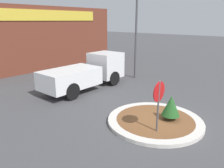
# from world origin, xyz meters

# --- Properties ---
(ground_plane) EXTENTS (120.00, 120.00, 0.00)m
(ground_plane) POSITION_xyz_m (0.00, 0.00, 0.00)
(ground_plane) COLOR #474749
(traffic_island) EXTENTS (4.20, 4.20, 0.15)m
(traffic_island) POSITION_xyz_m (0.00, 0.00, 0.08)
(traffic_island) COLOR beige
(traffic_island) RESTS_ON ground_plane
(stop_sign) EXTENTS (0.80, 0.07, 2.22)m
(stop_sign) POSITION_xyz_m (-0.90, -0.61, 1.55)
(stop_sign) COLOR #4C4C51
(stop_sign) RESTS_ON ground_plane
(island_shrub) EXTENTS (0.80, 0.80, 1.10)m
(island_shrub) POSITION_xyz_m (0.44, -0.50, 0.80)
(island_shrub) COLOR brown
(island_shrub) RESTS_ON traffic_island
(utility_truck) EXTENTS (6.12, 2.22, 2.18)m
(utility_truck) POSITION_xyz_m (1.49, 6.05, 1.10)
(utility_truck) COLOR white
(utility_truck) RESTS_ON ground_plane
(storefront_building) EXTENTS (15.16, 6.07, 5.62)m
(storefront_building) POSITION_xyz_m (3.40, 16.00, 2.81)
(storefront_building) COLOR brown
(storefront_building) RESTS_ON ground_plane
(light_pole) EXTENTS (0.70, 0.30, 7.08)m
(light_pole) POSITION_xyz_m (5.87, 5.33, 4.10)
(light_pole) COLOR #4C4C51
(light_pole) RESTS_ON ground_plane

